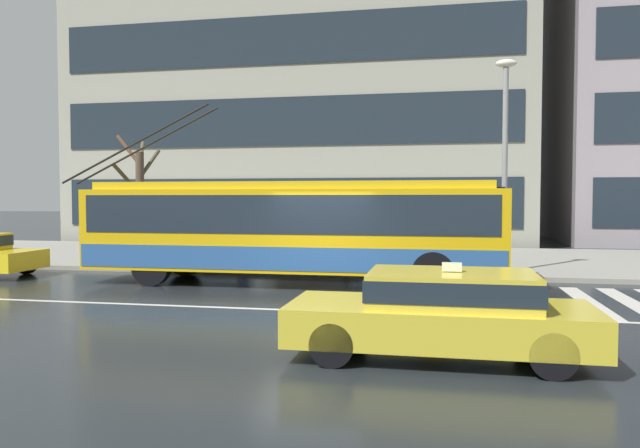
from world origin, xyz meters
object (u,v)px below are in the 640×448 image
pedestrian_approaching_curb (387,217)px  pedestrian_walking_past (245,216)px  taxi_oncoming_near (444,310)px  street_lamp (505,146)px  bus_shelter (299,207)px  street_tree_bare (139,197)px  trolleybus (292,228)px  pedestrian_at_shelter (425,235)px

pedestrian_approaching_curb → pedestrian_walking_past: 5.06m
taxi_oncoming_near → street_lamp: size_ratio=0.70×
pedestrian_walking_past → pedestrian_approaching_curb: bearing=-13.9°
bus_shelter → street_tree_bare: 5.70m
street_tree_bare → pedestrian_walking_past: bearing=5.1°
pedestrian_approaching_curb → street_lamp: bearing=2.0°
trolleybus → pedestrian_walking_past: size_ratio=6.25×
bus_shelter → street_tree_bare: size_ratio=0.86×
street_tree_bare → bus_shelter: bearing=-1.3°
pedestrian_approaching_curb → street_tree_bare: 8.70m
street_lamp → street_tree_bare: size_ratio=1.42×
bus_shelter → pedestrian_approaching_curb: 3.05m
taxi_oncoming_near → street_lamp: street_lamp is taller
pedestrian_at_shelter → pedestrian_walking_past: 6.04m
trolleybus → pedestrian_walking_past: bearing=124.2°
bus_shelter → street_tree_bare: bearing=178.7°
bus_shelter → pedestrian_approaching_curb: bus_shelter is taller
taxi_oncoming_near → pedestrian_at_shelter: pedestrian_at_shelter is taller
pedestrian_approaching_curb → street_tree_bare: (-8.63, 0.88, 0.64)m
pedestrian_at_shelter → pedestrian_approaching_curb: pedestrian_approaching_curb is taller
taxi_oncoming_near → street_tree_bare: bearing=134.6°
trolleybus → taxi_oncoming_near: (3.97, -6.93, -0.82)m
pedestrian_at_shelter → street_tree_bare: size_ratio=0.38×
taxi_oncoming_near → bus_shelter: 11.31m
trolleybus → street_lamp: 6.79m
trolleybus → street_lamp: street_lamp is taller
bus_shelter → pedestrian_walking_past: (-1.97, 0.46, -0.33)m
trolleybus → taxi_oncoming_near: trolleybus is taller
trolleybus → pedestrian_approaching_curb: bearing=47.7°
pedestrian_walking_past → street_lamp: street_lamp is taller
taxi_oncoming_near → bus_shelter: bus_shelter is taller
pedestrian_at_shelter → pedestrian_walking_past: (-6.02, 0.01, 0.57)m
taxi_oncoming_near → street_lamp: (1.81, 9.63, 3.16)m
taxi_oncoming_near → pedestrian_approaching_curb: pedestrian_approaching_curb is taller
trolleybus → bus_shelter: size_ratio=3.23×
pedestrian_walking_past → street_lamp: bearing=-7.5°
trolleybus → street_lamp: size_ratio=1.96×
trolleybus → street_tree_bare: trolleybus is taller
pedestrian_at_shelter → pedestrian_approaching_curb: (-1.10, -1.21, 0.60)m
trolleybus → street_lamp: (5.77, 2.69, 2.33)m
pedestrian_at_shelter → trolleybus: bearing=-132.3°
pedestrian_approaching_curb → pedestrian_walking_past: size_ratio=1.03×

